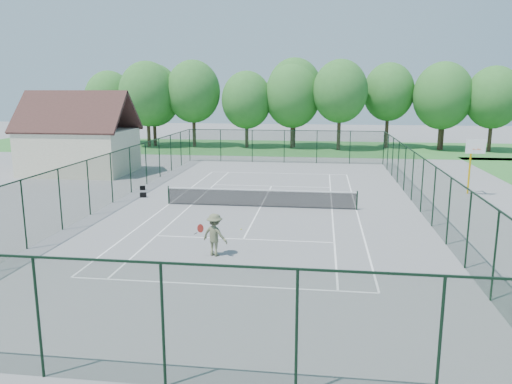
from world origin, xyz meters
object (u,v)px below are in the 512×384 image
sports_bag_a (143,188)px  tennis_net (261,197)px  basketball_goal (473,156)px  tennis_player (215,235)px

sports_bag_a → tennis_net: bearing=-42.5°
tennis_net → basketball_goal: 14.11m
basketball_goal → tennis_player: bearing=-135.0°
tennis_net → sports_bag_a: size_ratio=31.21×
tennis_net → tennis_player: (-0.81, -8.78, 0.31)m
basketball_goal → tennis_player: basketball_goal is taller
basketball_goal → sports_bag_a: basketball_goal is taller
basketball_goal → sports_bag_a: size_ratio=10.28×
tennis_net → basketball_goal: size_ratio=3.04×
tennis_player → sports_bag_a: bearing=121.4°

